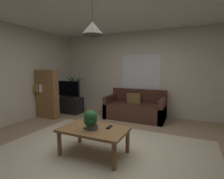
# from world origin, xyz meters

# --- Properties ---
(floor) EXTENTS (5.68, 5.26, 0.02)m
(floor) POSITION_xyz_m (0.00, 0.00, -0.01)
(floor) COLOR #9E8466
(floor) RESTS_ON ground
(rug) EXTENTS (3.69, 2.89, 0.01)m
(rug) POSITION_xyz_m (0.00, -0.20, 0.00)
(rug) COLOR beige
(rug) RESTS_ON ground
(wall_back) EXTENTS (5.80, 0.06, 2.55)m
(wall_back) POSITION_xyz_m (0.00, 2.66, 1.28)
(wall_back) COLOR beige
(wall_back) RESTS_ON ground
(window_pane) EXTENTS (1.19, 0.01, 1.17)m
(window_pane) POSITION_xyz_m (-0.11, 2.63, 1.27)
(window_pane) COLOR white
(couch_under_window) EXTENTS (1.66, 0.85, 0.82)m
(couch_under_window) POSITION_xyz_m (-0.11, 2.14, 0.27)
(couch_under_window) COLOR #47281E
(couch_under_window) RESTS_ON ground
(coffee_table) EXTENTS (1.11, 0.68, 0.45)m
(coffee_table) POSITION_xyz_m (-0.11, -0.18, 0.38)
(coffee_table) COLOR olive
(coffee_table) RESTS_ON ground
(book_on_table_0) EXTENTS (0.16, 0.11, 0.03)m
(book_on_table_0) POSITION_xyz_m (-0.18, -0.23, 0.46)
(book_on_table_0) COLOR #387247
(book_on_table_0) RESTS_ON coffee_table
(remote_on_table_0) EXTENTS (0.05, 0.16, 0.02)m
(remote_on_table_0) POSITION_xyz_m (0.11, -0.05, 0.46)
(remote_on_table_0) COLOR black
(remote_on_table_0) RESTS_ON coffee_table
(potted_plant_on_table) EXTENTS (0.23, 0.22, 0.32)m
(potted_plant_on_table) POSITION_xyz_m (-0.13, -0.24, 0.62)
(potted_plant_on_table) COLOR #4C4C51
(potted_plant_on_table) RESTS_ON coffee_table
(tv_stand) EXTENTS (0.90, 0.44, 0.50)m
(tv_stand) POSITION_xyz_m (-2.29, 1.88, 0.25)
(tv_stand) COLOR black
(tv_stand) RESTS_ON ground
(tv) EXTENTS (0.87, 0.16, 0.54)m
(tv) POSITION_xyz_m (-2.29, 1.86, 0.78)
(tv) COLOR black
(tv) RESTS_ON tv_stand
(potted_palm_corner) EXTENTS (0.70, 0.72, 1.27)m
(potted_palm_corner) POSITION_xyz_m (-2.37, 2.31, 0.52)
(potted_palm_corner) COLOR beige
(potted_palm_corner) RESTS_ON ground
(bookshelf_corner) EXTENTS (0.70, 0.31, 1.40)m
(bookshelf_corner) POSITION_xyz_m (-2.48, 1.14, 0.71)
(bookshelf_corner) COLOR olive
(bookshelf_corner) RESTS_ON ground
(pendant_lamp) EXTENTS (0.34, 0.34, 0.60)m
(pendant_lamp) POSITION_xyz_m (-0.11, -0.18, 2.05)
(pendant_lamp) COLOR black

